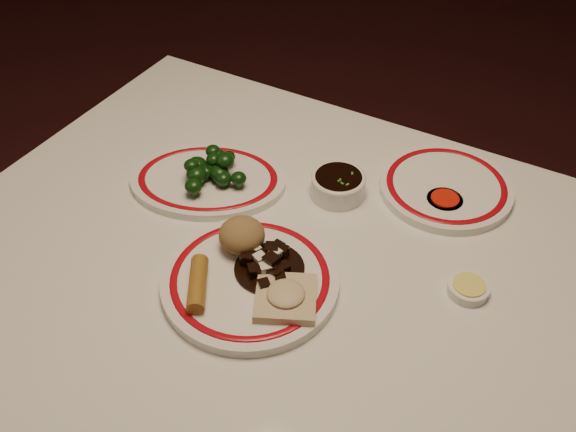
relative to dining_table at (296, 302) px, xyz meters
The scene contains 12 objects.
dining_table is the anchor object (origin of this frame).
main_plate 0.13m from the dining_table, 120.56° to the right, with size 0.34×0.34×0.02m.
rice_mound 0.16m from the dining_table, 166.01° to the right, with size 0.07×0.07×0.05m, color olive.
spring_roll 0.20m from the dining_table, 126.25° to the right, with size 0.03×0.03×0.10m, color olive.
fried_wonton 0.15m from the dining_table, 70.89° to the right, with size 0.12×0.12×0.03m.
stirfry_heap 0.13m from the dining_table, 121.19° to the right, with size 0.11×0.11×0.03m.
broccoli_plate 0.28m from the dining_table, 157.40° to the left, with size 0.35×0.33×0.02m.
broccoli_pile 0.28m from the dining_table, 156.12° to the left, with size 0.12×0.13×0.05m.
soy_bowl 0.22m from the dining_table, 95.79° to the left, with size 0.10×0.10×0.04m.
sweet_sour_dish 0.32m from the dining_table, 58.13° to the left, with size 0.06×0.06×0.02m.
mustard_dish 0.29m from the dining_table, 17.32° to the left, with size 0.06×0.06×0.02m.
far_plate 0.35m from the dining_table, 63.51° to the left, with size 0.32×0.32×0.02m.
Camera 1 is at (0.33, -0.62, 1.51)m, focal length 40.00 mm.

